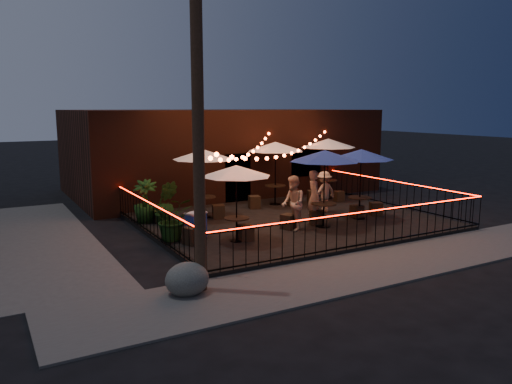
# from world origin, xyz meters

# --- Properties ---
(ground) EXTENTS (110.00, 110.00, 0.00)m
(ground) POSITION_xyz_m (0.00, 0.00, 0.00)
(ground) COLOR black
(ground) RESTS_ON ground
(patio) EXTENTS (10.00, 8.00, 0.15)m
(patio) POSITION_xyz_m (0.00, 2.00, 0.07)
(patio) COLOR black
(patio) RESTS_ON ground
(sidewalk) EXTENTS (18.00, 2.50, 0.05)m
(sidewalk) POSITION_xyz_m (0.00, -3.25, 0.03)
(sidewalk) COLOR #464441
(sidewalk) RESTS_ON ground
(brick_building) EXTENTS (14.00, 8.00, 4.00)m
(brick_building) POSITION_xyz_m (1.00, 9.99, 2.00)
(brick_building) COLOR #37190F
(brick_building) RESTS_ON ground
(utility_pole) EXTENTS (0.26, 0.26, 8.00)m
(utility_pole) POSITION_xyz_m (-5.40, -2.60, 4.00)
(utility_pole) COLOR #332314
(utility_pole) RESTS_ON ground
(fence_front) EXTENTS (10.00, 0.04, 1.04)m
(fence_front) POSITION_xyz_m (0.00, -2.00, 0.66)
(fence_front) COLOR black
(fence_front) RESTS_ON patio
(fence_left) EXTENTS (0.04, 8.00, 1.04)m
(fence_left) POSITION_xyz_m (-5.00, 2.00, 0.66)
(fence_left) COLOR black
(fence_left) RESTS_ON patio
(fence_right) EXTENTS (0.04, 8.00, 1.04)m
(fence_right) POSITION_xyz_m (5.00, 2.00, 0.66)
(fence_right) COLOR black
(fence_right) RESTS_ON patio
(festoon_lights) EXTENTS (10.02, 8.72, 1.32)m
(festoon_lights) POSITION_xyz_m (-1.01, 1.70, 2.52)
(festoon_lights) COLOR #FF481C
(festoon_lights) RESTS_ON ground
(cafe_table_0) EXTENTS (2.49, 2.49, 2.29)m
(cafe_table_0) POSITION_xyz_m (-2.97, 0.36, 2.24)
(cafe_table_0) COLOR black
(cafe_table_0) RESTS_ON patio
(cafe_table_1) EXTENTS (2.76, 2.76, 2.48)m
(cafe_table_1) POSITION_xyz_m (-2.49, 3.87, 2.41)
(cafe_table_1) COLOR black
(cafe_table_1) RESTS_ON patio
(cafe_table_2) EXTENTS (3.08, 3.08, 2.58)m
(cafe_table_2) POSITION_xyz_m (0.40, 0.56, 2.51)
(cafe_table_2) COLOR black
(cafe_table_2) RESTS_ON patio
(cafe_table_3) EXTENTS (2.74, 2.74, 2.58)m
(cafe_table_3) POSITION_xyz_m (1.05, 4.70, 2.51)
(cafe_table_3) COLOR black
(cafe_table_3) RESTS_ON patio
(cafe_table_4) EXTENTS (2.44, 2.44, 2.51)m
(cafe_table_4) POSITION_xyz_m (2.30, 0.94, 2.44)
(cafe_table_4) COLOR black
(cafe_table_4) RESTS_ON patio
(cafe_table_5) EXTENTS (2.89, 2.89, 2.63)m
(cafe_table_5) POSITION_xyz_m (3.80, 4.80, 2.55)
(cafe_table_5) COLOR black
(cafe_table_5) RESTS_ON patio
(bistro_chair_0) EXTENTS (0.55, 0.55, 0.51)m
(bistro_chair_0) POSITION_xyz_m (-4.27, 0.68, 0.41)
(bistro_chair_0) COLOR black
(bistro_chair_0) RESTS_ON patio
(bistro_chair_1) EXTENTS (0.43, 0.43, 0.48)m
(bistro_chair_1) POSITION_xyz_m (-2.70, 0.30, 0.39)
(bistro_chair_1) COLOR black
(bistro_chair_1) RESTS_ON patio
(bistro_chair_2) EXTENTS (0.56, 0.56, 0.51)m
(bistro_chair_2) POSITION_xyz_m (-4.11, 3.90, 0.40)
(bistro_chair_2) COLOR black
(bistro_chair_2) RESTS_ON patio
(bistro_chair_3) EXTENTS (0.52, 0.52, 0.49)m
(bistro_chair_3) POSITION_xyz_m (-2.13, 3.45, 0.40)
(bistro_chair_3) COLOR black
(bistro_chair_3) RESTS_ON patio
(bistro_chair_4) EXTENTS (0.54, 0.54, 0.49)m
(bistro_chair_4) POSITION_xyz_m (-0.79, 0.87, 0.39)
(bistro_chair_4) COLOR black
(bistro_chair_4) RESTS_ON patio
(bistro_chair_5) EXTENTS (0.57, 0.57, 0.51)m
(bistro_chair_5) POSITION_xyz_m (0.38, 0.92, 0.40)
(bistro_chair_5) COLOR black
(bistro_chair_5) RESTS_ON patio
(bistro_chair_6) EXTENTS (0.52, 0.52, 0.50)m
(bistro_chair_6) POSITION_xyz_m (-0.12, 4.38, 0.40)
(bistro_chair_6) COLOR black
(bistro_chair_6) RESTS_ON patio
(bistro_chair_7) EXTENTS (0.41, 0.41, 0.43)m
(bistro_chair_7) POSITION_xyz_m (1.48, 4.11, 0.36)
(bistro_chair_7) COLOR black
(bistro_chair_7) RESTS_ON patio
(bistro_chair_8) EXTENTS (0.40, 0.40, 0.46)m
(bistro_chair_8) POSITION_xyz_m (2.31, 1.08, 0.38)
(bistro_chair_8) COLOR black
(bistro_chair_8) RESTS_ON patio
(bistro_chair_9) EXTENTS (0.55, 0.55, 0.49)m
(bistro_chair_9) POSITION_xyz_m (3.18, 1.04, 0.39)
(bistro_chair_9) COLOR black
(bistro_chair_9) RESTS_ON patio
(bistro_chair_10) EXTENTS (0.57, 0.57, 0.51)m
(bistro_chair_10) POSITION_xyz_m (2.65, 4.27, 0.40)
(bistro_chair_10) COLOR black
(bistro_chair_10) RESTS_ON patio
(bistro_chair_11) EXTENTS (0.40, 0.40, 0.44)m
(bistro_chair_11) POSITION_xyz_m (3.77, 3.95, 0.37)
(bistro_chair_11) COLOR black
(bistro_chair_11) RESTS_ON patio
(patron_a) EXTENTS (0.63, 0.78, 1.86)m
(patron_a) POSITION_xyz_m (0.37, 1.07, 1.08)
(patron_a) COLOR #D7AD91
(patron_a) RESTS_ON patio
(patron_b) EXTENTS (0.89, 1.02, 1.79)m
(patron_b) POSITION_xyz_m (-0.76, 0.66, 1.05)
(patron_b) COLOR #DCB090
(patron_b) RESTS_ON patio
(patron_c) EXTENTS (1.05, 0.65, 1.57)m
(patron_c) POSITION_xyz_m (1.88, 2.50, 0.93)
(patron_c) COLOR tan
(patron_c) RESTS_ON patio
(potted_shrub_a) EXTENTS (1.34, 1.22, 1.31)m
(potted_shrub_a) POSITION_xyz_m (-4.60, 1.41, 0.81)
(potted_shrub_a) COLOR #0B3A0D
(potted_shrub_a) RESTS_ON patio
(potted_shrub_b) EXTENTS (1.00, 0.90, 1.51)m
(potted_shrub_b) POSITION_xyz_m (-4.09, 3.49, 0.91)
(potted_shrub_b) COLOR #1B3E14
(potted_shrub_b) RESTS_ON patio
(potted_shrub_c) EXTENTS (1.10, 1.10, 1.49)m
(potted_shrub_c) POSITION_xyz_m (-4.60, 4.15, 0.90)
(potted_shrub_c) COLOR #113613
(potted_shrub_c) RESTS_ON patio
(cooler) EXTENTS (0.72, 0.63, 0.80)m
(cooler) POSITION_xyz_m (-3.88, 1.32, 0.55)
(cooler) COLOR blue
(cooler) RESTS_ON patio
(boulder) EXTENTS (1.09, 0.98, 0.74)m
(boulder) POSITION_xyz_m (-5.76, -2.67, 0.37)
(boulder) COLOR #4B4B46
(boulder) RESTS_ON ground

